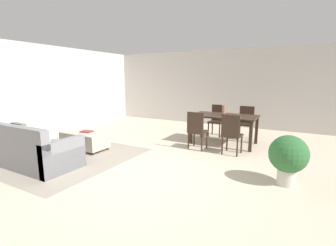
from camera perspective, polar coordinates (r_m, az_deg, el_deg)
name	(u,v)px	position (r m, az deg, el deg)	size (l,w,h in m)	color
ground_plane	(145,168)	(4.70, -5.47, -10.64)	(10.80, 10.80, 0.00)	beige
wall_back	(223,88)	(8.96, 12.90, 8.06)	(9.00, 0.12, 2.70)	beige
wall_left	(24,90)	(8.12, -30.85, 6.62)	(0.12, 11.00, 2.70)	beige
area_rug	(61,156)	(5.89, -23.91, -7.06)	(3.00, 2.80, 0.01)	gray
couch	(28,150)	(5.52, -30.12, -5.57)	(2.09, 0.89, 0.86)	gray
ottoman_table	(85,140)	(6.15, -19.11, -3.75)	(1.10, 0.58, 0.42)	#B7AD9E
dining_table	(224,119)	(6.40, 13.13, 1.03)	(1.63, 0.93, 0.76)	#332319
dining_chair_near_left	(197,128)	(5.76, 6.79, -1.29)	(0.40, 0.40, 0.92)	#332319
dining_chair_near_right	(231,132)	(5.53, 14.77, -2.08)	(0.42, 0.42, 0.92)	#332319
dining_chair_far_left	(217,118)	(7.31, 11.54, 1.06)	(0.41, 0.41, 0.92)	#332319
dining_chair_far_right	(246,121)	(7.13, 17.92, 0.53)	(0.40, 0.40, 0.92)	#332319
vase_centerpiece	(224,110)	(6.35, 13.03, 2.98)	(0.09, 0.09, 0.26)	#B26659
book_on_ottoman	(87,132)	(6.11, -18.68, -1.92)	(0.26, 0.20, 0.03)	maroon
potted_plant	(288,156)	(4.29, 26.56, -7.00)	(0.60, 0.60, 0.81)	beige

